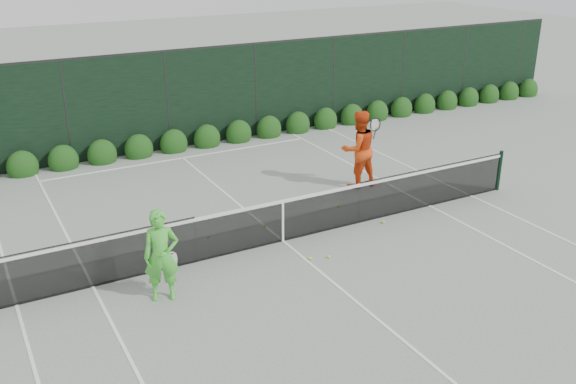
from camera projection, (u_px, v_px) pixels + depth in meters
ground at (283, 241)px, 14.05m from camera, size 80.00×80.00×0.00m
tennis_net at (282, 219)px, 13.84m from camera, size 12.90×0.10×1.07m
player_woman at (161, 256)px, 11.53m from camera, size 0.73×0.59×1.75m
player_man at (359, 149)px, 16.77m from camera, size 1.04×0.83×2.06m
court_lines at (283, 241)px, 14.05m from camera, size 11.03×23.83×0.01m
windscreen_fence at (355, 224)px, 11.28m from camera, size 32.00×21.07×3.06m
hedge_row at (174, 144)px, 19.79m from camera, size 31.66×0.65×0.94m
tennis_balls at (285, 237)px, 14.17m from camera, size 5.50×2.23×0.07m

